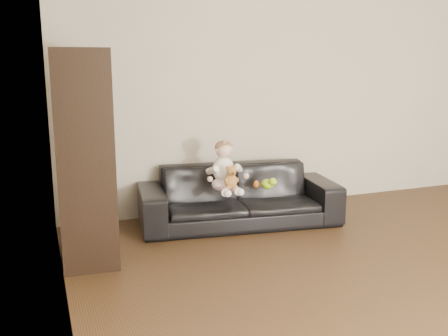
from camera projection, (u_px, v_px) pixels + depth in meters
name	position (u px, v px, depth m)	size (l,w,h in m)	color
wall_back	(291.00, 86.00, 5.39)	(5.00, 5.00, 0.00)	#C0B6A1
wall_left	(66.00, 127.00, 2.01)	(5.50, 5.50, 0.00)	#C0B6A1
sofa	(239.00, 196.00, 4.87)	(1.92, 0.75, 0.56)	black
cabinet	(86.00, 159.00, 3.83)	(0.41, 0.57, 1.66)	black
shelf_item	(85.00, 110.00, 3.76)	(0.18, 0.25, 0.28)	silver
baby	(225.00, 169.00, 4.64)	(0.34, 0.42, 0.48)	white
teddy_bear	(231.00, 178.00, 4.52)	(0.12, 0.12, 0.21)	#AC7231
toy_green	(267.00, 184.00, 4.75)	(0.12, 0.14, 0.10)	#9FD919
toy_rattle	(256.00, 185.00, 4.80)	(0.06, 0.06, 0.06)	orange
toy_blue_disc	(266.00, 187.00, 4.81)	(0.09, 0.09, 0.01)	blue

